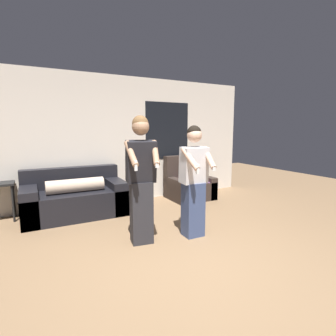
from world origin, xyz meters
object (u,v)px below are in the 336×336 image
person_left (141,178)px  person_right (194,181)px  couch (75,198)px  armchair (189,185)px

person_left → person_right: 0.79m
person_right → couch: bearing=128.0°
couch → armchair: size_ratio=1.83×
couch → person_left: (0.65, -1.68, 0.61)m
person_left → couch: bearing=111.1°
armchair → person_right: (-1.10, -1.87, 0.53)m
couch → person_right: (1.42, -1.82, 0.53)m
couch → person_right: person_right is taller
armchair → person_right: person_right is taller
couch → armchair: armchair is taller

